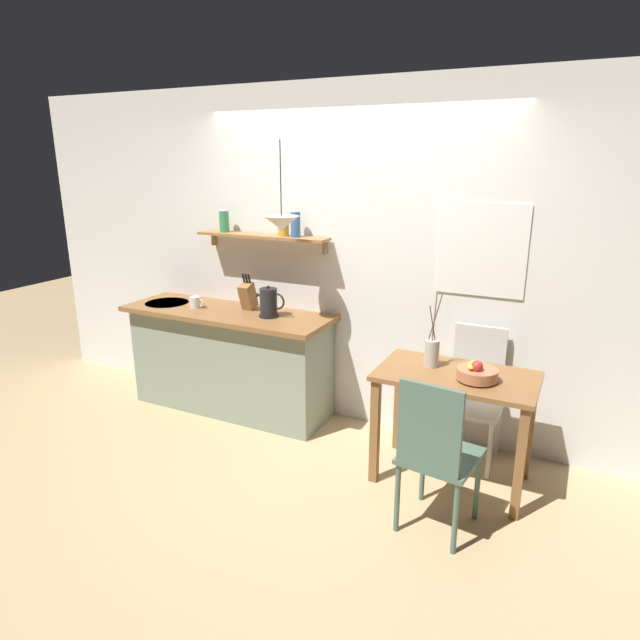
# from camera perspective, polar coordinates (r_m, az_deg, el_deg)

# --- Properties ---
(ground_plane) EXTENTS (14.00, 14.00, 0.00)m
(ground_plane) POSITION_cam_1_polar(r_m,az_deg,el_deg) (4.31, -0.29, -13.25)
(ground_plane) COLOR tan
(back_wall) EXTENTS (6.80, 0.11, 2.70)m
(back_wall) POSITION_cam_1_polar(r_m,az_deg,el_deg) (4.33, 5.98, 5.94)
(back_wall) COLOR white
(back_wall) RESTS_ON ground_plane
(kitchen_counter) EXTENTS (1.83, 0.63, 0.90)m
(kitchen_counter) POSITION_cam_1_polar(r_m,az_deg,el_deg) (4.84, -9.28, -4.05)
(kitchen_counter) COLOR gray
(kitchen_counter) RESTS_ON ground_plane
(wall_shelf) EXTENTS (1.18, 0.20, 0.34)m
(wall_shelf) POSITION_cam_1_polar(r_m,az_deg,el_deg) (4.56, -5.85, 9.16)
(wall_shelf) COLOR #9E6B3D
(dining_table) EXTENTS (1.03, 0.60, 0.78)m
(dining_table) POSITION_cam_1_polar(r_m,az_deg,el_deg) (3.77, 13.85, -7.44)
(dining_table) COLOR brown
(dining_table) RESTS_ON ground_plane
(dining_chair_near) EXTENTS (0.46, 0.48, 0.98)m
(dining_chair_near) POSITION_cam_1_polar(r_m,az_deg,el_deg) (3.27, 11.89, -13.11)
(dining_chair_near) COLOR #4C6B5B
(dining_chair_near) RESTS_ON ground_plane
(dining_chair_far) EXTENTS (0.42, 0.42, 0.98)m
(dining_chair_far) POSITION_cam_1_polar(r_m,az_deg,el_deg) (4.15, 15.67, -6.92)
(dining_chair_far) COLOR silver
(dining_chair_far) RESTS_ON ground_plane
(fruit_bowl) EXTENTS (0.25, 0.25, 0.15)m
(fruit_bowl) POSITION_cam_1_polar(r_m,az_deg,el_deg) (3.62, 15.96, -5.30)
(fruit_bowl) COLOR #BC704C
(fruit_bowl) RESTS_ON dining_table
(twig_vase) EXTENTS (0.10, 0.10, 0.51)m
(twig_vase) POSITION_cam_1_polar(r_m,az_deg,el_deg) (3.77, 11.53, -3.30)
(twig_vase) COLOR #B7B2A8
(twig_vase) RESTS_ON dining_table
(electric_kettle) EXTENTS (0.26, 0.16, 0.26)m
(electric_kettle) POSITION_cam_1_polar(r_m,az_deg,el_deg) (4.43, -5.31, 1.80)
(electric_kettle) COLOR black
(electric_kettle) RESTS_ON kitchen_counter
(knife_block) EXTENTS (0.10, 0.17, 0.31)m
(knife_block) POSITION_cam_1_polar(r_m,az_deg,el_deg) (4.64, -7.49, 2.54)
(knife_block) COLOR #9E6B3D
(knife_block) RESTS_ON kitchen_counter
(coffee_mug_by_sink) EXTENTS (0.13, 0.09, 0.10)m
(coffee_mug_by_sink) POSITION_cam_1_polar(r_m,az_deg,el_deg) (4.80, -12.77, 1.79)
(coffee_mug_by_sink) COLOR white
(coffee_mug_by_sink) RESTS_ON kitchen_counter
(pendant_lamp) EXTENTS (0.26, 0.26, 0.64)m
(pendant_lamp) POSITION_cam_1_polar(r_m,az_deg,el_deg) (4.10, -4.02, 10.01)
(pendant_lamp) COLOR black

